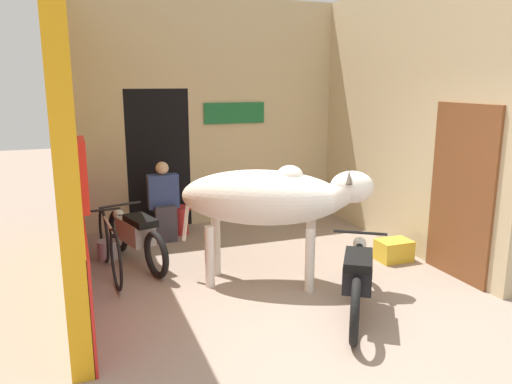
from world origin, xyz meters
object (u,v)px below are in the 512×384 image
cow (269,199)px  motorcycle_far (135,234)px  bicycle (109,246)px  plastic_stool (180,220)px  shopkeeper_seated (164,200)px  crate (394,250)px  bucket (107,250)px  motorcycle_near (358,275)px

cow → motorcycle_far: bearing=139.0°
bicycle → plastic_stool: (1.16, 1.35, -0.14)m
shopkeeper_seated → crate: (2.70, -1.96, -0.47)m
motorcycle_far → bucket: (-0.35, 0.28, -0.27)m
motorcycle_far → plastic_stool: motorcycle_far is taller
motorcycle_near → bucket: size_ratio=6.14×
bicycle → plastic_stool: bearing=49.3°
motorcycle_far → bicycle: (-0.35, -0.29, -0.02)m
motorcycle_far → bicycle: size_ratio=1.01×
bicycle → crate: (3.58, -0.80, -0.24)m
shopkeeper_seated → plastic_stool: 0.50m
crate → bicycle: bearing=167.4°
motorcycle_far → plastic_stool: 1.35m
motorcycle_far → shopkeeper_seated: 1.05m
shopkeeper_seated → plastic_stool: bearing=33.9°
motorcycle_near → shopkeeper_seated: bearing=114.2°
bicycle → crate: bicycle is taller
bicycle → motorcycle_far: bearing=39.3°
cow → motorcycle_far: (-1.39, 1.21, -0.63)m
motorcycle_far → bicycle: 0.45m
motorcycle_far → shopkeeper_seated: bearing=58.6°
bucket → motorcycle_near: bearing=-47.9°
plastic_stool → bucket: plastic_stool is taller
cow → bucket: bearing=139.3°
bicycle → cow: bearing=-27.9°
cow → shopkeeper_seated: bearing=112.2°
motorcycle_far → shopkeeper_seated: size_ratio=1.47×
plastic_stool → crate: size_ratio=0.99×
shopkeeper_seated → motorcycle_far: bearing=-121.4°
cow → bicycle: size_ratio=1.26×
motorcycle_far → bucket: size_ratio=6.71×
cow → crate: (1.85, 0.12, -0.89)m
motorcycle_far → bucket: motorcycle_far is taller
plastic_stool → bucket: bearing=-146.1°
bucket → bicycle: bearing=-90.3°
cow → motorcycle_far: size_ratio=1.25×
bicycle → plastic_stool: 1.79m
motorcycle_near → motorcycle_far: motorcycle_near is taller
bicycle → bucket: bicycle is taller
plastic_stool → bicycle: bearing=-130.7°
plastic_stool → bucket: 1.40m
cow → bucket: cow is taller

